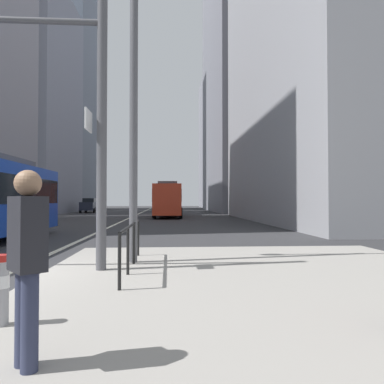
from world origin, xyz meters
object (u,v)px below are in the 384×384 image
object	(u,v)px
car_receding_far	(161,205)
pedestrian_walking	(27,257)
bollard_left	(1,286)
city_bus_red_receding	(168,199)
car_oncoming_mid	(90,205)
street_lamp_post	(134,53)
car_receding_near	(163,205)
traffic_signal_gantry	(10,87)

from	to	relation	value
car_receding_far	pedestrian_walking	bearing A→B (deg)	-90.31
bollard_left	city_bus_red_receding	bearing A→B (deg)	86.37
car_oncoming_mid	street_lamp_post	size ratio (longest dim) A/B	0.57
city_bus_red_receding	street_lamp_post	size ratio (longest dim) A/B	1.40
city_bus_red_receding	bollard_left	world-z (taller)	city_bus_red_receding
car_oncoming_mid	car_receding_near	size ratio (longest dim) A/B	1.06
car_receding_near	car_receding_far	bearing A→B (deg)	-92.71
city_bus_red_receding	bollard_left	size ratio (longest dim) A/B	13.30
car_receding_far	traffic_signal_gantry	distance (m)	44.93
car_oncoming_mid	car_receding_near	bearing A→B (deg)	37.44
street_lamp_post	bollard_left	distance (m)	6.55
city_bus_red_receding	car_receding_near	world-z (taller)	city_bus_red_receding
bollard_left	pedestrian_walking	size ratio (longest dim) A/B	0.47
car_receding_far	traffic_signal_gantry	xyz separation A→B (m)	(-2.39, -44.76, 3.11)
car_oncoming_mid	traffic_signal_gantry	world-z (taller)	traffic_signal_gantry
city_bus_red_receding	car_receding_far	world-z (taller)	city_bus_red_receding
car_oncoming_mid	traffic_signal_gantry	xyz separation A→B (m)	(7.16, -42.44, 3.11)
traffic_signal_gantry	pedestrian_walking	xyz separation A→B (m)	(2.12, -4.68, -2.95)
car_receding_far	street_lamp_post	bearing A→B (deg)	-89.81
car_receding_near	pedestrian_walking	bearing A→B (deg)	-90.54
car_oncoming_mid	street_lamp_post	xyz separation A→B (m)	(9.70, -41.47, 4.29)
car_receding_far	bollard_left	world-z (taller)	car_receding_far
traffic_signal_gantry	pedestrian_walking	size ratio (longest dim) A/B	3.38
car_receding_far	street_lamp_post	world-z (taller)	street_lamp_post
bollard_left	car_receding_near	bearing A→B (deg)	88.64
city_bus_red_receding	traffic_signal_gantry	xyz separation A→B (m)	(-3.42, -28.79, 2.26)
car_receding_near	street_lamp_post	size ratio (longest dim) A/B	0.54
bollard_left	car_receding_far	bearing A→B (deg)	88.79
car_receding_near	pedestrian_walking	size ratio (longest dim) A/B	2.44
city_bus_red_receding	car_oncoming_mid	size ratio (longest dim) A/B	2.45
city_bus_red_receding	pedestrian_walking	xyz separation A→B (m)	(-1.30, -33.47, -0.69)
car_receding_near	car_receding_far	xyz separation A→B (m)	(-0.25, -5.19, -0.00)
car_receding_far	traffic_signal_gantry	size ratio (longest dim) A/B	0.68
city_bus_red_receding	pedestrian_walking	bearing A→B (deg)	-92.22
traffic_signal_gantry	city_bus_red_receding	bearing A→B (deg)	83.22
car_oncoming_mid	car_receding_near	world-z (taller)	same
car_oncoming_mid	street_lamp_post	distance (m)	42.81
city_bus_red_receding	street_lamp_post	world-z (taller)	street_lamp_post
car_oncoming_mid	bollard_left	bearing A→B (deg)	-79.47
car_receding_near	car_receding_far	world-z (taller)	same
city_bus_red_receding	car_receding_far	bearing A→B (deg)	93.69
car_receding_far	traffic_signal_gantry	bearing A→B (deg)	-93.06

